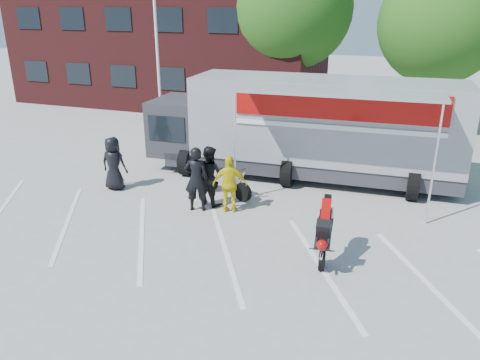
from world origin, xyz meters
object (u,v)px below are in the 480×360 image
Objects in this scene: parked_motorcycle at (226,196)px; stunt_bike_rider at (323,257)px; tree_left at (292,8)px; transporter_truck at (307,177)px; spectator_leather_b at (196,179)px; spectator_hivis at (230,184)px; spectator_leather_c at (209,175)px; flagpole at (161,22)px; tree_mid at (440,24)px; spectator_leather_a at (114,163)px.

stunt_bike_rider is (3.64, -2.80, 0.00)m from parked_motorcycle.
tree_left is at bearing 25.53° from parked_motorcycle.
spectator_leather_b is at bearing -125.04° from transporter_truck.
spectator_hivis is at bearing -83.41° from tree_left.
spectator_hivis reaches higher than parked_motorcycle.
parked_motorcycle is at bearing -87.23° from spectator_leather_c.
tree_mid is (11.24, 5.00, -0.11)m from flagpole.
stunt_bike_rider is 3.64m from spectator_hivis.
stunt_bike_rider is 1.04× the size of spectator_hivis.
spectator_hivis is at bearing -115.08° from tree_mid.
tree_mid is 14.60m from stunt_bike_rider.
spectator_leather_c is (4.93, -6.45, -4.14)m from flagpole.
spectator_leather_a is at bearing 19.78° from spectator_leather_c.
tree_mid is 4.32× the size of stunt_bike_rider.
tree_left reaches higher than stunt_bike_rider.
stunt_bike_rider is (4.57, -14.52, -5.57)m from tree_left.
stunt_bike_rider is (8.81, -8.52, -5.05)m from flagpole.
spectator_leather_b is (0.52, -13.03, -4.59)m from tree_left.
tree_left is 13.72m from spectator_hivis.
tree_mid is at bearing -98.12° from spectator_leather_c.
tree_mid is 14.23m from spectator_leather_b.
tree_left is at bearing 171.87° from tree_mid.
tree_mid is at bearing -8.54° from parked_motorcycle.
spectator_hivis is (-1.53, -3.66, 0.86)m from transporter_truck.
flagpole is 9.42m from spectator_leather_b.
stunt_bike_rider is (1.56, -5.38, 0.00)m from transporter_truck.
spectator_hivis is (0.79, -0.34, -0.06)m from spectator_leather_c.
flagpole reaches higher than parked_motorcycle.
spectator_hivis is (5.72, -6.80, -4.20)m from flagpole.
spectator_leather_a is at bearing 158.08° from stunt_bike_rider.
tree_left is 7.10m from tree_mid.
spectator_leather_b reaches higher than spectator_leather_c.
flagpole reaches higher than tree_mid.
spectator_hivis is (4.21, -0.40, -0.03)m from spectator_leather_a.
tree_mid is 3.94× the size of spectator_leather_b.
parked_motorcycle is at bearing 136.67° from stunt_bike_rider.
spectator_leather_a is at bearing -102.44° from tree_left.
spectator_leather_b is (-2.48, -3.89, 0.97)m from transporter_truck.
spectator_leather_b is 0.60m from spectator_leather_c.
spectator_leather_b is (-4.05, 1.49, 0.97)m from stunt_bike_rider.
tree_left is 5.04× the size of spectator_hivis.
spectator_leather_c is at bearing -127.40° from transporter_truck.
tree_left is at bearing -104.01° from spectator_leather_b.
spectator_leather_c reaches higher than transporter_truck.
flagpole is 9.83m from spectator_hivis.
tree_mid is 0.71× the size of transporter_truck.
transporter_truck is 6.66m from spectator_leather_a.
tree_mid is 4.34× the size of spectator_leather_a.
transporter_truck is 4.72m from spectator_leather_b.
spectator_leather_b is 1.07× the size of spectator_leather_c.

